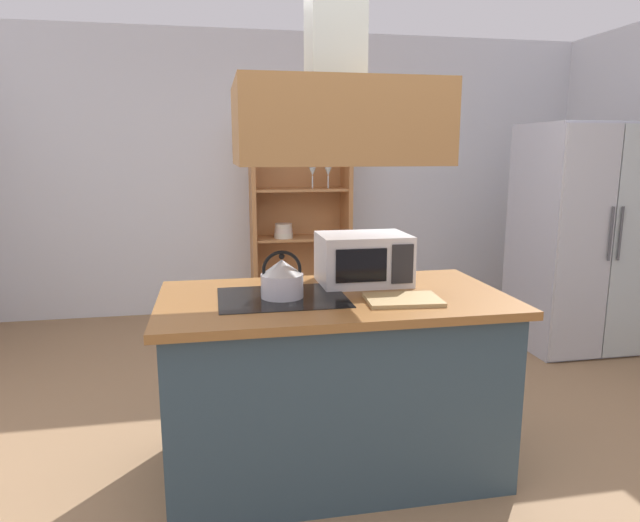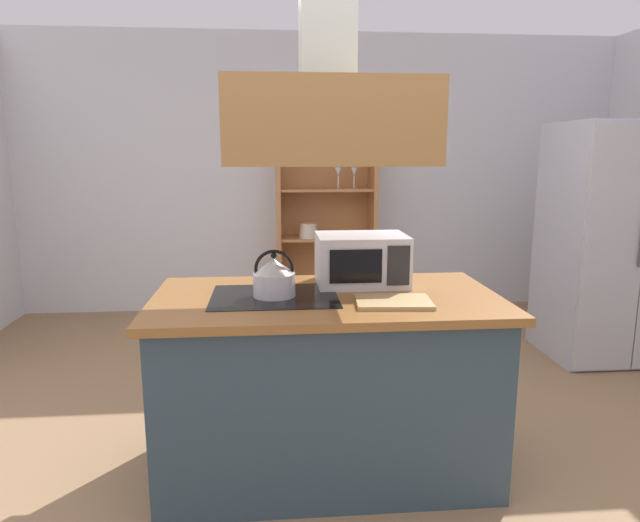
# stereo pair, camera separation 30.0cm
# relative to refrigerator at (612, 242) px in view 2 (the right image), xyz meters

# --- Properties ---
(ground_plane) EXTENTS (7.80, 7.80, 0.00)m
(ground_plane) POSITION_rel_refrigerator_xyz_m (-2.10, -1.38, -0.90)
(ground_plane) COLOR #8F6D4B
(wall_back) EXTENTS (6.00, 0.12, 2.70)m
(wall_back) POSITION_rel_refrigerator_xyz_m (-2.10, 1.62, 0.45)
(wall_back) COLOR silver
(wall_back) RESTS_ON ground
(kitchen_island) EXTENTS (1.66, 0.90, 0.90)m
(kitchen_island) POSITION_rel_refrigerator_xyz_m (-2.34, -1.41, -0.45)
(kitchen_island) COLOR #304450
(kitchen_island) RESTS_ON ground
(range_hood) EXTENTS (0.90, 0.70, 1.18)m
(range_hood) POSITION_rel_refrigerator_xyz_m (-2.34, -1.41, 0.90)
(range_hood) COLOR #A26F3C
(refrigerator) EXTENTS (0.90, 0.77, 1.80)m
(refrigerator) POSITION_rel_refrigerator_xyz_m (0.00, 0.00, 0.00)
(refrigerator) COLOR #B1B4C5
(refrigerator) RESTS_ON ground
(dish_cabinet) EXTENTS (0.95, 0.40, 1.88)m
(dish_cabinet) POSITION_rel_refrigerator_xyz_m (-2.07, 1.40, -0.06)
(dish_cabinet) COLOR #B47643
(dish_cabinet) RESTS_ON ground
(kettle) EXTENTS (0.20, 0.20, 0.22)m
(kettle) POSITION_rel_refrigerator_xyz_m (-2.59, -1.41, 0.10)
(kettle) COLOR silver
(kettle) RESTS_ON kitchen_island
(cutting_board) EXTENTS (0.36, 0.27, 0.02)m
(cutting_board) POSITION_rel_refrigerator_xyz_m (-2.05, -1.58, 0.01)
(cutting_board) COLOR tan
(cutting_board) RESTS_ON kitchen_island
(microwave) EXTENTS (0.46, 0.35, 0.26)m
(microwave) POSITION_rel_refrigerator_xyz_m (-2.13, -1.19, 0.13)
(microwave) COLOR silver
(microwave) RESTS_ON kitchen_island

